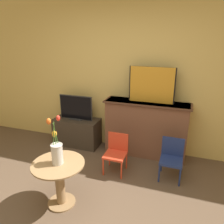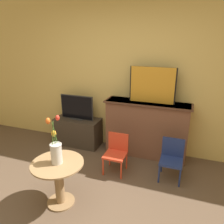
% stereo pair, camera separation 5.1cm
% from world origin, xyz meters
% --- Properties ---
extents(wall_back, '(8.00, 0.06, 2.70)m').
position_xyz_m(wall_back, '(0.00, 2.13, 1.35)').
color(wall_back, '#E0BC66').
rests_on(wall_back, ground).
extents(fireplace_mantel, '(1.42, 0.39, 0.97)m').
position_xyz_m(fireplace_mantel, '(0.43, 1.93, 0.50)').
color(fireplace_mantel, brown).
rests_on(fireplace_mantel, ground).
extents(painting, '(0.74, 0.03, 0.57)m').
position_xyz_m(painting, '(0.48, 1.93, 1.25)').
color(painting, black).
rests_on(painting, fireplace_mantel).
extents(tv_stand, '(0.86, 0.40, 0.52)m').
position_xyz_m(tv_stand, '(-0.87, 1.88, 0.26)').
color(tv_stand, '#382D23').
rests_on(tv_stand, ground).
extents(tv_monitor, '(0.64, 0.12, 0.45)m').
position_xyz_m(tv_monitor, '(-0.87, 1.88, 0.74)').
color(tv_monitor, '#2D2D2D').
rests_on(tv_monitor, tv_stand).
extents(chair_red, '(0.32, 0.32, 0.59)m').
position_xyz_m(chair_red, '(0.10, 1.29, 0.33)').
color(chair_red, red).
rests_on(chair_red, ground).
extents(chair_blue, '(0.32, 0.32, 0.59)m').
position_xyz_m(chair_blue, '(0.92, 1.40, 0.33)').
color(chair_blue, navy).
rests_on(chair_blue, ground).
extents(side_table, '(0.62, 0.62, 0.58)m').
position_xyz_m(side_table, '(-0.33, 0.38, 0.37)').
color(side_table, '#99754C').
rests_on(side_table, ground).
extents(vase_tulips, '(0.16, 0.23, 0.56)m').
position_xyz_m(vase_tulips, '(-0.33, 0.39, 0.75)').
color(vase_tulips, beige).
rests_on(vase_tulips, side_table).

